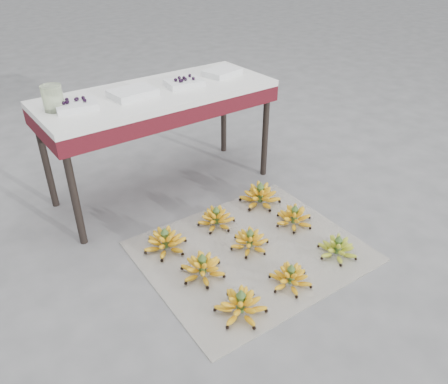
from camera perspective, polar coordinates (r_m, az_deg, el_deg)
ground at (r=2.68m, az=6.46°, el=-7.52°), size 60.00×60.00×0.00m
newspaper_mat at (r=2.65m, az=3.59°, el=-7.71°), size 1.29×1.10×0.01m
bunch_front_left at (r=2.25m, az=2.20°, el=-14.55°), size 0.34×0.34×0.16m
bunch_front_center at (r=2.42m, az=8.67°, el=-10.97°), size 0.28×0.28×0.14m
bunch_front_right at (r=2.67m, az=14.60°, el=-7.11°), size 0.31×0.31×0.14m
bunch_mid_left at (r=2.45m, az=-2.82°, el=-9.84°), size 0.29×0.29×0.15m
bunch_mid_center at (r=2.64m, az=3.39°, el=-6.42°), size 0.31×0.31×0.14m
bunch_mid_right at (r=2.87m, az=9.15°, el=-3.30°), size 0.32×0.32×0.15m
bunch_back_left at (r=2.65m, az=-7.67°, el=-6.47°), size 0.35×0.35×0.16m
bunch_back_center at (r=2.83m, az=-1.02°, el=-3.48°), size 0.32×0.32×0.15m
bunch_back_right at (r=3.05m, az=4.73°, el=-0.50°), size 0.29×0.29×0.17m
vendor_table at (r=3.00m, az=-8.52°, el=11.45°), size 1.57×0.63×0.75m
tray_far_left at (r=2.75m, az=-18.73°, el=10.66°), size 0.26×0.21×0.06m
tray_left at (r=2.87m, az=-11.83°, el=12.56°), size 0.29×0.22×0.04m
tray_right at (r=3.03m, az=-5.23°, el=14.04°), size 0.26×0.20×0.06m
tray_far_right at (r=3.25m, az=-0.26°, el=15.38°), size 0.29×0.23×0.04m
glass_jar at (r=2.75m, az=-21.46°, el=11.36°), size 0.16×0.16×0.15m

